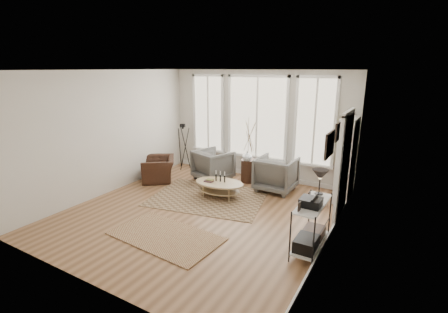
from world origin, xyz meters
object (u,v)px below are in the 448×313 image
Objects in this scene: coffee_table at (219,185)px; armchair_left at (213,165)px; side_table at (249,152)px; bookcase at (346,159)px; low_shelf at (312,221)px; armchair_right at (276,174)px; accent_chair at (159,169)px.

coffee_table is 1.27m from armchair_left.
side_table is at bearing -141.66° from armchair_left.
bookcase is 2.56m from low_shelf.
low_shelf reaches higher than armchair_left.
accent_chair is (-3.02, -0.86, -0.11)m from armchair_right.
low_shelf is 1.44× the size of armchair_left.
armchair_right is at bearing -171.02° from bookcase.
armchair_right is at bearing 47.61° from coffee_table.
coffee_table is at bearing 146.78° from armchair_left.
armchair_right is at bearing -158.48° from armchair_left.
armchair_right is (-1.49, 2.28, -0.09)m from low_shelf.
bookcase is at bearing 0.21° from side_table.
side_table is (-0.87, 0.24, 0.39)m from armchair_right.
armchair_left is at bearing 146.15° from low_shelf.
coffee_table is (-2.54, -1.33, -0.67)m from bookcase.
coffee_table is 2.05m from accent_chair.
side_table is 2.47m from accent_chair.
coffee_table is 1.36× the size of armchair_left.
low_shelf is 0.77× the size of side_table.
low_shelf is 2.72m from armchair_right.
armchair_left reaches higher than coffee_table.
bookcase is 2.94m from coffee_table.
armchair_right is at bearing 123.29° from low_shelf.
coffee_table is 1.48m from armchair_right.
accent_chair reaches higher than coffee_table.
accent_chair is at bearing 162.57° from low_shelf.
bookcase is 1.66m from armchair_right.
coffee_table is (-2.48, 1.19, -0.22)m from low_shelf.
bookcase is at bearing 88.72° from low_shelf.
armchair_right is 0.98× the size of accent_chair.
accent_chair is (-4.52, 1.42, -0.20)m from low_shelf.
armchair_left is 0.95× the size of accent_chair.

